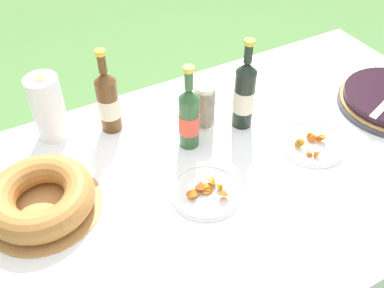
{
  "coord_description": "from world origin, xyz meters",
  "views": [
    {
      "loc": [
        -0.66,
        -0.8,
        1.74
      ],
      "look_at": [
        -0.17,
        0.1,
        0.79
      ],
      "focal_mm": 40.0,
      "sensor_mm": 36.0,
      "label": 1
    }
  ],
  "objects_px": {
    "bundt_cake": "(41,198)",
    "cider_bottle_green": "(189,117)",
    "cup_stack": "(205,106)",
    "paper_towel_roll": "(48,108)",
    "cider_bottle_amber": "(108,101)",
    "snack_plate_left": "(312,143)",
    "snack_plate_right": "(206,191)",
    "juice_bottle_red": "(244,95)"
  },
  "relations": [
    {
      "from": "cup_stack",
      "to": "cider_bottle_green",
      "type": "bearing_deg",
      "value": -147.67
    },
    {
      "from": "cider_bottle_green",
      "to": "snack_plate_right",
      "type": "xyz_separation_m",
      "value": [
        -0.06,
        -0.22,
        -0.11
      ]
    },
    {
      "from": "bundt_cake",
      "to": "juice_bottle_red",
      "type": "height_order",
      "value": "juice_bottle_red"
    },
    {
      "from": "paper_towel_roll",
      "to": "juice_bottle_red",
      "type": "bearing_deg",
      "value": -23.53
    },
    {
      "from": "juice_bottle_red",
      "to": "paper_towel_roll",
      "type": "bearing_deg",
      "value": 156.47
    },
    {
      "from": "cider_bottle_green",
      "to": "juice_bottle_red",
      "type": "bearing_deg",
      "value": 0.95
    },
    {
      "from": "cup_stack",
      "to": "cider_bottle_green",
      "type": "xyz_separation_m",
      "value": [
        -0.09,
        -0.06,
        0.03
      ]
    },
    {
      "from": "cider_bottle_amber",
      "to": "snack_plate_left",
      "type": "height_order",
      "value": "cider_bottle_amber"
    },
    {
      "from": "snack_plate_left",
      "to": "cup_stack",
      "type": "bearing_deg",
      "value": 135.36
    },
    {
      "from": "cider_bottle_green",
      "to": "snack_plate_right",
      "type": "distance_m",
      "value": 0.26
    },
    {
      "from": "juice_bottle_red",
      "to": "snack_plate_left",
      "type": "height_order",
      "value": "juice_bottle_red"
    },
    {
      "from": "cider_bottle_amber",
      "to": "snack_plate_right",
      "type": "height_order",
      "value": "cider_bottle_amber"
    },
    {
      "from": "cider_bottle_green",
      "to": "snack_plate_left",
      "type": "distance_m",
      "value": 0.44
    },
    {
      "from": "bundt_cake",
      "to": "cup_stack",
      "type": "bearing_deg",
      "value": 9.62
    },
    {
      "from": "bundt_cake",
      "to": "paper_towel_roll",
      "type": "xyz_separation_m",
      "value": [
        0.12,
        0.31,
        0.07
      ]
    },
    {
      "from": "cider_bottle_amber",
      "to": "snack_plate_left",
      "type": "xyz_separation_m",
      "value": [
        0.57,
        -0.42,
        -0.11
      ]
    },
    {
      "from": "paper_towel_roll",
      "to": "bundt_cake",
      "type": "bearing_deg",
      "value": -110.98
    },
    {
      "from": "cider_bottle_green",
      "to": "snack_plate_left",
      "type": "bearing_deg",
      "value": -29.91
    },
    {
      "from": "cider_bottle_green",
      "to": "juice_bottle_red",
      "type": "relative_size",
      "value": 0.91
    },
    {
      "from": "snack_plate_right",
      "to": "cider_bottle_green",
      "type": "bearing_deg",
      "value": 74.43
    },
    {
      "from": "bundt_cake",
      "to": "snack_plate_right",
      "type": "height_order",
      "value": "bundt_cake"
    },
    {
      "from": "snack_plate_left",
      "to": "cider_bottle_green",
      "type": "bearing_deg",
      "value": 150.09
    },
    {
      "from": "cider_bottle_green",
      "to": "paper_towel_roll",
      "type": "height_order",
      "value": "cider_bottle_green"
    },
    {
      "from": "cider_bottle_amber",
      "to": "paper_towel_roll",
      "type": "distance_m",
      "value": 0.2
    },
    {
      "from": "cup_stack",
      "to": "snack_plate_left",
      "type": "relative_size",
      "value": 0.77
    },
    {
      "from": "cup_stack",
      "to": "snack_plate_left",
      "type": "height_order",
      "value": "cup_stack"
    },
    {
      "from": "bundt_cake",
      "to": "cider_bottle_green",
      "type": "height_order",
      "value": "cider_bottle_green"
    },
    {
      "from": "bundt_cake",
      "to": "cup_stack",
      "type": "distance_m",
      "value": 0.62
    },
    {
      "from": "paper_towel_roll",
      "to": "cup_stack",
      "type": "bearing_deg",
      "value": -23.44
    },
    {
      "from": "cup_stack",
      "to": "paper_towel_roll",
      "type": "height_order",
      "value": "paper_towel_roll"
    },
    {
      "from": "snack_plate_right",
      "to": "bundt_cake",
      "type": "bearing_deg",
      "value": 158.25
    },
    {
      "from": "cider_bottle_amber",
      "to": "paper_towel_roll",
      "type": "height_order",
      "value": "cider_bottle_amber"
    },
    {
      "from": "bundt_cake",
      "to": "cider_bottle_amber",
      "type": "xyz_separation_m",
      "value": [
        0.31,
        0.25,
        0.07
      ]
    },
    {
      "from": "bundt_cake",
      "to": "cider_bottle_green",
      "type": "bearing_deg",
      "value": 4.88
    },
    {
      "from": "cider_bottle_green",
      "to": "juice_bottle_red",
      "type": "distance_m",
      "value": 0.22
    },
    {
      "from": "cider_bottle_amber",
      "to": "cider_bottle_green",
      "type": "bearing_deg",
      "value": -45.47
    },
    {
      "from": "cup_stack",
      "to": "paper_towel_roll",
      "type": "bearing_deg",
      "value": 156.56
    },
    {
      "from": "bundt_cake",
      "to": "juice_bottle_red",
      "type": "relative_size",
      "value": 1.02
    },
    {
      "from": "snack_plate_right",
      "to": "paper_towel_roll",
      "type": "distance_m",
      "value": 0.6
    },
    {
      "from": "paper_towel_roll",
      "to": "snack_plate_right",
      "type": "bearing_deg",
      "value": -56.17
    },
    {
      "from": "juice_bottle_red",
      "to": "snack_plate_right",
      "type": "relative_size",
      "value": 1.52
    },
    {
      "from": "snack_plate_left",
      "to": "paper_towel_roll",
      "type": "height_order",
      "value": "paper_towel_roll"
    }
  ]
}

